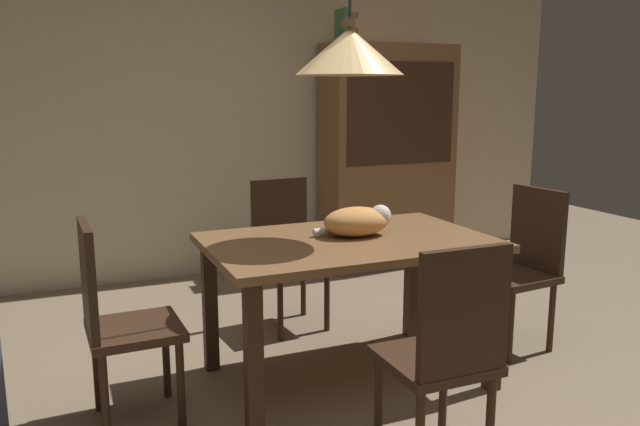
% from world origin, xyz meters
% --- Properties ---
extents(ground, '(10.00, 10.00, 0.00)m').
position_xyz_m(ground, '(0.00, 0.00, 0.00)').
color(ground, '#847056').
extents(back_wall, '(6.40, 0.10, 2.90)m').
position_xyz_m(back_wall, '(0.00, 2.65, 1.45)').
color(back_wall, beige).
rests_on(back_wall, ground).
extents(dining_table, '(1.40, 0.90, 0.75)m').
position_xyz_m(dining_table, '(0.11, 0.41, 0.65)').
color(dining_table, brown).
rests_on(dining_table, ground).
extents(chair_left_side, '(0.41, 0.41, 0.93)m').
position_xyz_m(chair_left_side, '(-1.02, 0.40, 0.51)').
color(chair_left_side, '#382316').
rests_on(chair_left_side, ground).
extents(chair_right_side, '(0.44, 0.44, 0.93)m').
position_xyz_m(chair_right_side, '(1.24, 0.41, 0.51)').
color(chair_right_side, '#382316').
rests_on(chair_right_side, ground).
extents(chair_far_back, '(0.44, 0.44, 0.93)m').
position_xyz_m(chair_far_back, '(0.10, 1.28, 0.51)').
color(chair_far_back, '#382316').
rests_on(chair_far_back, ground).
extents(chair_near_front, '(0.40, 0.40, 0.93)m').
position_xyz_m(chair_near_front, '(0.11, -0.47, 0.51)').
color(chair_near_front, '#382316').
rests_on(chair_near_front, ground).
extents(cat_sleeping, '(0.39, 0.25, 0.16)m').
position_xyz_m(cat_sleeping, '(0.19, 0.44, 0.83)').
color(cat_sleeping, '#E59951').
rests_on(cat_sleeping, dining_table).
extents(pendant_lamp, '(0.52, 0.52, 1.30)m').
position_xyz_m(pendant_lamp, '(0.11, 0.41, 1.66)').
color(pendant_lamp, '#E5B775').
extents(hutch_bookcase, '(1.12, 0.45, 1.85)m').
position_xyz_m(hutch_bookcase, '(1.39, 2.32, 0.89)').
color(hutch_bookcase, brown).
rests_on(hutch_bookcase, ground).
extents(book_green_slim, '(0.03, 0.20, 0.26)m').
position_xyz_m(book_green_slim, '(0.96, 2.32, 1.98)').
color(book_green_slim, '#427A4C').
rests_on(book_green_slim, hutch_bookcase).
extents(book_brown_thick, '(0.06, 0.24, 0.22)m').
position_xyz_m(book_brown_thick, '(1.02, 2.32, 1.96)').
color(book_brown_thick, brown).
rests_on(book_brown_thick, hutch_bookcase).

